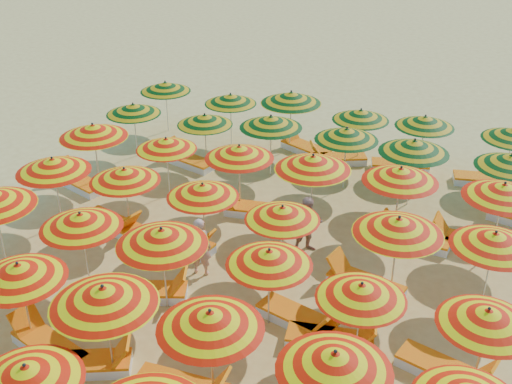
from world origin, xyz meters
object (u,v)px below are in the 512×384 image
lounger_24 (402,165)px  lounger_4 (48,346)px  lounger_19 (466,242)px  lounger_25 (485,179)px  umbrella_32 (271,122)px  beachgoer_b (309,225)px  umbrella_2 (26,374)px  umbrella_23 (495,240)px  umbrella_24 (93,131)px  umbrella_26 (239,152)px  umbrella_29 (504,191)px  umbrella_18 (53,165)px  umbrella_9 (210,320)px  umbrella_17 (488,317)px  umbrella_28 (401,175)px  lounger_16 (79,182)px  umbrella_15 (269,258)px  umbrella_25 (166,144)px  umbrella_10 (335,361)px  lounger_13 (113,223)px  lounger_9 (150,292)px  umbrella_30 (133,109)px  umbrella_37 (231,99)px  lounger_11 (332,340)px  umbrella_19 (125,175)px  umbrella_38 (291,98)px  lounger_12 (446,371)px  umbrella_27 (313,163)px  umbrella_16 (361,291)px  lounger_22 (305,148)px  lounger_5 (88,364)px  lounger_18 (413,238)px  umbrella_21 (282,213)px  umbrella_13 (81,221)px  umbrella_34 (414,146)px  umbrella_31 (205,120)px  umbrella_20 (203,191)px  umbrella_35 (511,161)px  lounger_15 (364,283)px  lounger_23 (337,159)px  lounger_20 (188,160)px  umbrella_14 (162,237)px  umbrella_33 (347,134)px  umbrella_7 (19,272)px  umbrella_39 (361,115)px  lounger_14 (183,243)px  umbrella_8 (103,296)px

lounger_24 → lounger_4: bearing=-129.4°
lounger_19 → lounger_25: size_ratio=0.98×
umbrella_32 → beachgoer_b: umbrella_32 is taller
umbrella_2 → umbrella_23: (6.45, 6.40, 0.05)m
umbrella_24 → umbrella_26: umbrella_24 is taller
umbrella_29 → lounger_25: (-0.36, 3.79, -1.58)m
umbrella_18 → umbrella_9: bearing=-33.4°
umbrella_17 → umbrella_28: bearing=115.8°
lounger_16 → lounger_19: size_ratio=1.03×
umbrella_15 → umbrella_25: (-4.50, 4.26, -0.06)m
umbrella_10 → lounger_13: 8.44m
lounger_9 → umbrella_30: bearing=102.2°
umbrella_37 → lounger_11: 10.18m
umbrella_19 → umbrella_2: bearing=-71.6°
umbrella_17 → umbrella_24: size_ratio=0.90×
umbrella_38 → lounger_4: (-1.43, -10.68, -1.63)m
lounger_24 → umbrella_37: bearing=166.5°
umbrella_29 → lounger_13: 9.55m
umbrella_25 → umbrella_38: 4.67m
lounger_12 → lounger_4: bearing=-147.9°
umbrella_27 → umbrella_38: size_ratio=1.01×
umbrella_16 → umbrella_29: bearing=64.2°
lounger_12 → umbrella_29: bearing=99.2°
lounger_22 → lounger_13: bearing=87.3°
lounger_5 → lounger_18: (5.01, 6.57, 0.00)m
umbrella_21 → lounger_18: bearing=41.0°
lounger_12 → umbrella_32: bearing=147.3°
umbrella_13 → umbrella_34: umbrella_34 is taller
umbrella_31 → lounger_9: umbrella_31 is taller
umbrella_20 → lounger_12: bearing=-21.9°
umbrella_21 → umbrella_35: (4.61, 4.39, 0.09)m
umbrella_30 → lounger_15: bearing=-28.1°
lounger_16 → lounger_23: bearing=-127.9°
lounger_16 → umbrella_13: bearing=146.6°
umbrella_17 → umbrella_21: bearing=153.7°
lounger_13 → lounger_20: bearing=104.3°
umbrella_13 → umbrella_14: umbrella_14 is taller
umbrella_17 → umbrella_33: size_ratio=1.00×
umbrella_17 → umbrella_32: size_ratio=0.94×
umbrella_7 → umbrella_39: (4.20, 10.31, -0.06)m
umbrella_30 → lounger_23: size_ratio=0.98×
umbrella_19 → lounger_14: size_ratio=1.04×
umbrella_35 → lounger_18: 3.24m
lounger_14 → umbrella_16: bearing=-13.8°
umbrella_25 → umbrella_33: bearing=25.6°
umbrella_8 → lounger_12: 6.35m
umbrella_2 → umbrella_13: bearing=113.9°
lounger_12 → lounger_20: same height
umbrella_2 → umbrella_9: umbrella_9 is taller
umbrella_2 → lounger_25: size_ratio=1.24×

